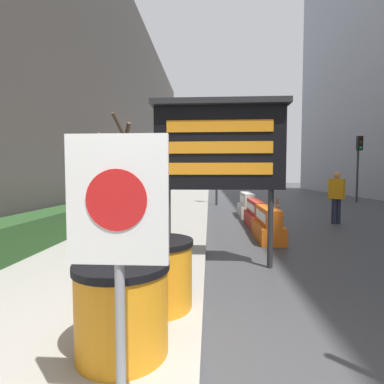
{
  "coord_description": "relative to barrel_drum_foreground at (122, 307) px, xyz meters",
  "views": [
    {
      "loc": [
        0.07,
        -2.09,
        1.66
      ],
      "look_at": [
        -0.45,
        6.8,
        1.14
      ],
      "focal_mm": 28.0,
      "sensor_mm": 36.0,
      "label": 1
    }
  ],
  "objects": [
    {
      "name": "traffic_light_near_curb",
      "position": [
        1.14,
        13.77,
        1.96
      ],
      "size": [
        0.28,
        0.44,
        3.41
      ],
      "color": "#2D2D30",
      "rests_on": "ground_plane"
    },
    {
      "name": "warning_sign",
      "position": [
        0.21,
        -0.75,
        0.85
      ],
      "size": [
        0.6,
        0.08,
        1.77
      ],
      "color": "gray",
      "rests_on": "sidewalk_left"
    },
    {
      "name": "traffic_light_far_side",
      "position": [
        9.67,
        16.06,
        2.34
      ],
      "size": [
        0.28,
        0.45,
        3.95
      ],
      "color": "#2D2D30",
      "rests_on": "ground_plane"
    },
    {
      "name": "message_board",
      "position": [
        0.91,
        2.86,
        1.63
      ],
      "size": [
        2.41,
        0.36,
        2.96
      ],
      "color": "#28282B",
      "rests_on": "ground_plane"
    },
    {
      "name": "hedge_strip",
      "position": [
        -3.06,
        4.5,
        -0.07
      ],
      "size": [
        0.9,
        7.08,
        0.66
      ],
      "color": "#284C23",
      "rests_on": "sidewalk_left"
    },
    {
      "name": "pedestrian_worker",
      "position": [
        5.02,
        7.83,
        0.51
      ],
      "size": [
        0.53,
        0.5,
        1.76
      ],
      "rotation": [
        0.0,
        0.0,
        5.61
      ],
      "color": "#23283D",
      "rests_on": "ground_plane"
    },
    {
      "name": "building_left_facade",
      "position": [
        -3.86,
        9.43,
        5.36
      ],
      "size": [
        0.4,
        50.4,
        11.77
      ],
      "color": "#4C4742",
      "rests_on": "ground_plane"
    },
    {
      "name": "barrel_drum_foreground",
      "position": [
        0.0,
        0.0,
        0.0
      ],
      "size": [
        0.82,
        0.82,
        0.79
      ],
      "color": "orange",
      "rests_on": "sidewalk_left"
    },
    {
      "name": "traffic_cone_near",
      "position": [
        3.4,
        9.36,
        -0.14
      ],
      "size": [
        0.44,
        0.44,
        0.78
      ],
      "color": "black",
      "rests_on": "ground_plane"
    },
    {
      "name": "jersey_barrier_red_striped",
      "position": [
        2.24,
        7.21,
        -0.15
      ],
      "size": [
        0.53,
        2.08,
        0.84
      ],
      "color": "red",
      "rests_on": "ground_plane"
    },
    {
      "name": "barrel_drum_middle",
      "position": [
        0.15,
        0.91,
        0.0
      ],
      "size": [
        0.82,
        0.82,
        0.79
      ],
      "color": "orange",
      "rests_on": "sidewalk_left"
    },
    {
      "name": "jersey_barrier_white",
      "position": [
        2.24,
        9.47,
        -0.11
      ],
      "size": [
        0.62,
        1.83,
        0.94
      ],
      "color": "silver",
      "rests_on": "ground_plane"
    },
    {
      "name": "bare_tree",
      "position": [
        -2.74,
        8.54,
        1.41
      ],
      "size": [
        1.46,
        1.56,
        3.73
      ],
      "color": "#4C3D2D",
      "rests_on": "sidewalk_left"
    },
    {
      "name": "jersey_barrier_orange_far",
      "position": [
        2.24,
        5.18,
        -0.16
      ],
      "size": [
        0.6,
        1.65,
        0.84
      ],
      "color": "orange",
      "rests_on": "ground_plane"
    }
  ]
}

